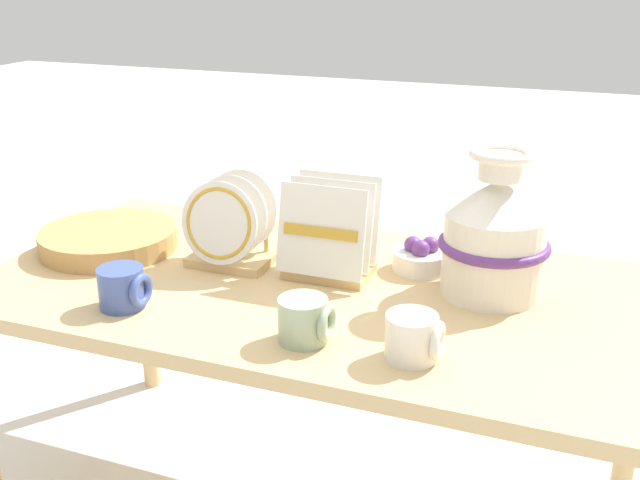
% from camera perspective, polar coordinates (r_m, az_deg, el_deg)
% --- Properties ---
extents(display_table, '(1.57, 0.81, 0.63)m').
position_cam_1_polar(display_table, '(1.76, -0.00, -5.26)').
color(display_table, tan).
rests_on(display_table, ground_plane).
extents(ceramic_vase, '(0.25, 0.25, 0.33)m').
position_cam_1_polar(ceramic_vase, '(1.68, 13.18, 0.43)').
color(ceramic_vase, silver).
rests_on(ceramic_vase, display_table).
extents(dish_rack_round_plates, '(0.20, 0.16, 0.22)m').
position_cam_1_polar(dish_rack_round_plates, '(1.82, -6.95, 0.58)').
color(dish_rack_round_plates, tan).
rests_on(dish_rack_round_plates, display_table).
extents(dish_rack_square_plates, '(0.21, 0.16, 0.23)m').
position_cam_1_polar(dish_rack_square_plates, '(1.75, 0.83, -0.18)').
color(dish_rack_square_plates, tan).
rests_on(dish_rack_square_plates, display_table).
extents(wicker_charger_stack, '(0.35, 0.35, 0.05)m').
position_cam_1_polar(wicker_charger_stack, '(2.01, -15.80, 0.06)').
color(wicker_charger_stack, tan).
rests_on(wicker_charger_stack, display_table).
extents(mug_cream_glaze, '(0.11, 0.10, 0.09)m').
position_cam_1_polar(mug_cream_glaze, '(1.42, 7.17, -7.38)').
color(mug_cream_glaze, silver).
rests_on(mug_cream_glaze, display_table).
extents(mug_sage_glaze, '(0.11, 0.10, 0.09)m').
position_cam_1_polar(mug_sage_glaze, '(1.47, -1.13, -6.13)').
color(mug_sage_glaze, '#9EB28E').
rests_on(mug_sage_glaze, display_table).
extents(mug_cobalt_glaze, '(0.11, 0.10, 0.09)m').
position_cam_1_polar(mug_cobalt_glaze, '(1.66, -14.75, -3.55)').
color(mug_cobalt_glaze, '#42569E').
rests_on(mug_cobalt_glaze, display_table).
extents(fruit_bowl, '(0.14, 0.14, 0.08)m').
position_cam_1_polar(fruit_bowl, '(1.82, 7.68, -1.32)').
color(fruit_bowl, white).
rests_on(fruit_bowl, display_table).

